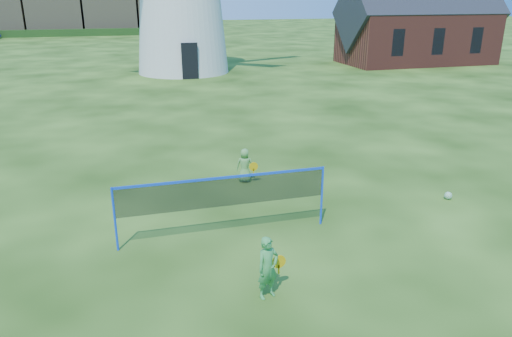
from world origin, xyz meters
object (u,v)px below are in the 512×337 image
object	(u,v)px
player_boy	(245,165)
chapel	(418,26)
player_girl	(268,268)
badminton_net	(224,193)
play_ball	(448,196)

from	to	relation	value
player_boy	chapel	bearing A→B (deg)	-115.68
chapel	player_girl	bearing A→B (deg)	-127.12
badminton_net	player_boy	xyz separation A→B (m)	(1.40, 3.42, -0.61)
chapel	badminton_net	bearing A→B (deg)	-130.08
chapel	play_ball	distance (m)	31.04
player_girl	badminton_net	bearing A→B (deg)	77.05
player_girl	play_ball	distance (m)	7.11
chapel	badminton_net	distance (m)	35.22
chapel	player_girl	world-z (taller)	chapel
player_girl	play_ball	bearing A→B (deg)	7.32
badminton_net	player_boy	distance (m)	3.75
chapel	play_ball	xyz separation A→B (m)	(-16.00, -26.43, -2.98)
player_girl	player_boy	size ratio (longest dim) A/B	1.19
badminton_net	chapel	bearing A→B (deg)	49.92
player_girl	player_boy	world-z (taller)	player_girl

